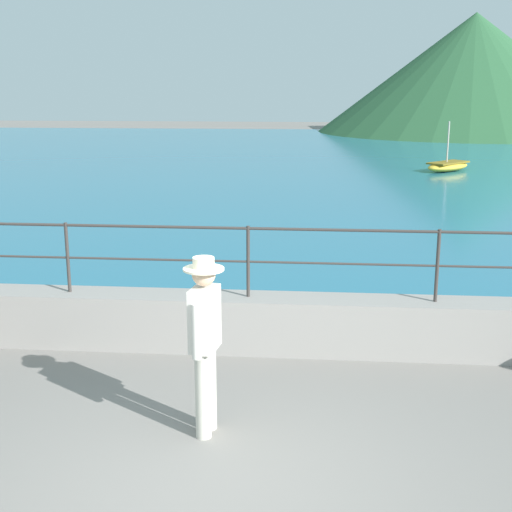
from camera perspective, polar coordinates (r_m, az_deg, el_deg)
The scene contains 7 objects.
ground_plane at distance 6.08m, azimuth -3.85°, elevation -18.71°, with size 120.00×120.00×0.00m, color slate.
promenade_wall at distance 8.80m, azimuth -0.64°, elevation -5.52°, with size 20.00×0.56×0.70m, color gray.
railing at distance 8.52m, azimuth -0.65°, elevation 0.74°, with size 18.44×0.04×0.90m.
lake_water at distance 31.07m, azimuth 3.64°, elevation 7.85°, with size 64.00×44.32×0.06m, color #236B89.
hill_main at distance 52.02m, azimuth 17.40°, elevation 14.13°, with size 21.44×21.44×8.14m, color #285633.
person_walking at distance 6.54m, azimuth -4.23°, elevation -6.69°, with size 0.38×0.57×1.75m.
boat_1 at distance 27.84m, azimuth 15.52°, elevation 7.16°, with size 2.23×2.30×1.89m.
Camera 1 is at (0.85, -5.05, 3.27)m, focal length 48.60 mm.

